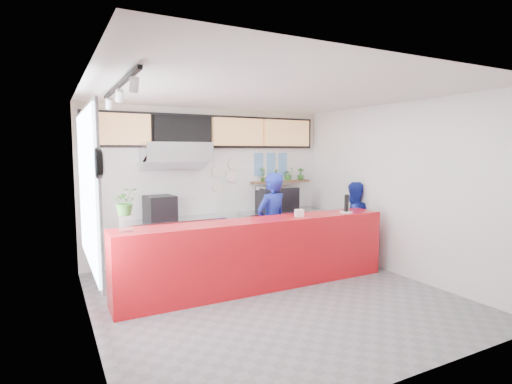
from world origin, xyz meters
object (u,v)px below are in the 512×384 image
object	(u,v)px
panini_oven	(160,208)
espresso_machine	(277,199)
pepper_mill	(346,203)
staff_center	(272,224)
staff_right	(353,222)
service_counter	(259,254)

from	to	relation	value
panini_oven	espresso_machine	xyz separation A→B (m)	(2.49, 0.00, 0.03)
pepper_mill	staff_center	bearing A→B (deg)	152.36
panini_oven	staff_right	size ratio (longest dim) A/B	0.32
service_counter	espresso_machine	world-z (taller)	espresso_machine
espresso_machine	service_counter	bearing A→B (deg)	-122.61
service_counter	pepper_mill	xyz separation A→B (m)	(1.68, -0.07, 0.71)
service_counter	panini_oven	bearing A→B (deg)	121.51
espresso_machine	panini_oven	bearing A→B (deg)	-175.01
panini_oven	staff_right	world-z (taller)	staff_right
pepper_mill	staff_right	bearing A→B (deg)	41.12
staff_right	pepper_mill	world-z (taller)	staff_right
staff_center	staff_right	xyz separation A→B (m)	(1.83, -0.01, -0.11)
panini_oven	espresso_machine	distance (m)	2.49
espresso_machine	staff_center	world-z (taller)	staff_center
espresso_machine	pepper_mill	world-z (taller)	pepper_mill
service_counter	staff_center	bearing A→B (deg)	45.02
espresso_machine	staff_right	world-z (taller)	staff_right
staff_center	staff_right	world-z (taller)	staff_center
staff_center	staff_right	size ratio (longest dim) A/B	1.14
staff_right	pepper_mill	size ratio (longest dim) A/B	5.29
service_counter	pepper_mill	distance (m)	1.83
panini_oven	staff_right	xyz separation A→B (m)	(3.46, -1.28, -0.34)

